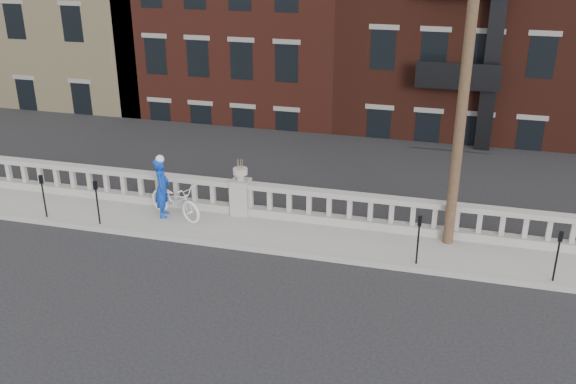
{
  "coord_description": "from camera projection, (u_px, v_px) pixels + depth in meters",
  "views": [
    {
      "loc": [
        6.04,
        -12.99,
        8.4
      ],
      "look_at": [
        1.68,
        3.2,
        1.34
      ],
      "focal_mm": 40.0,
      "sensor_mm": 36.0,
      "label": 1
    }
  ],
  "objects": [
    {
      "name": "cyclist",
      "position": [
        162.0,
        187.0,
        19.22
      ],
      "size": [
        0.62,
        0.77,
        1.84
      ],
      "primitive_type": "imported",
      "rotation": [
        0.0,
        0.0,
        1.87
      ],
      "color": "#0B34AB",
      "rests_on": "sidewalk"
    },
    {
      "name": "parking_meter_c",
      "position": [
        419.0,
        234.0,
        16.49
      ],
      "size": [
        0.1,
        0.09,
        1.36
      ],
      "color": "black",
      "rests_on": "sidewalk"
    },
    {
      "name": "bicycle",
      "position": [
        175.0,
        200.0,
        19.27
      ],
      "size": [
        2.19,
        1.48,
        1.09
      ],
      "primitive_type": "imported",
      "rotation": [
        0.0,
        0.0,
        1.16
      ],
      "color": "white",
      "rests_on": "sidewalk"
    },
    {
      "name": "parking_meter_a",
      "position": [
        43.0,
        191.0,
        19.14
      ],
      "size": [
        0.1,
        0.09,
        1.36
      ],
      "color": "black",
      "rests_on": "sidewalk"
    },
    {
      "name": "balustrade",
      "position": [
        241.0,
        199.0,
        19.53
      ],
      "size": [
        28.0,
        0.34,
        1.03
      ],
      "color": "gray",
      "rests_on": "sidewalk"
    },
    {
      "name": "parking_meter_b",
      "position": [
        97.0,
        197.0,
        18.7
      ],
      "size": [
        0.1,
        0.09,
        1.36
      ],
      "color": "black",
      "rests_on": "sidewalk"
    },
    {
      "name": "ground",
      "position": [
        191.0,
        281.0,
        16.26
      ],
      "size": [
        120.0,
        120.0,
        0.0
      ],
      "primitive_type": "plane",
      "color": "black",
      "rests_on": "ground"
    },
    {
      "name": "planter_pedestal",
      "position": [
        241.0,
        193.0,
        19.46
      ],
      "size": [
        0.55,
        0.55,
        1.76
      ],
      "color": "gray",
      "rests_on": "sidewalk"
    },
    {
      "name": "sidewalk",
      "position": [
        231.0,
        228.0,
        18.9
      ],
      "size": [
        32.0,
        2.2,
        0.15
      ],
      "primitive_type": "cube",
      "color": "gray",
      "rests_on": "ground"
    },
    {
      "name": "parking_meter_d",
      "position": [
        558.0,
        251.0,
        15.68
      ],
      "size": [
        0.1,
        0.09,
        1.36
      ],
      "color": "black",
      "rests_on": "sidewalk"
    },
    {
      "name": "lower_level",
      "position": [
        361.0,
        35.0,
        35.62
      ],
      "size": [
        80.0,
        44.0,
        20.8
      ],
      "color": "#605E59",
      "rests_on": "ground"
    },
    {
      "name": "utility_pole",
      "position": [
        467.0,
        60.0,
        15.95
      ],
      "size": [
        1.6,
        0.28,
        10.0
      ],
      "color": "#422D1E",
      "rests_on": "sidewalk"
    }
  ]
}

